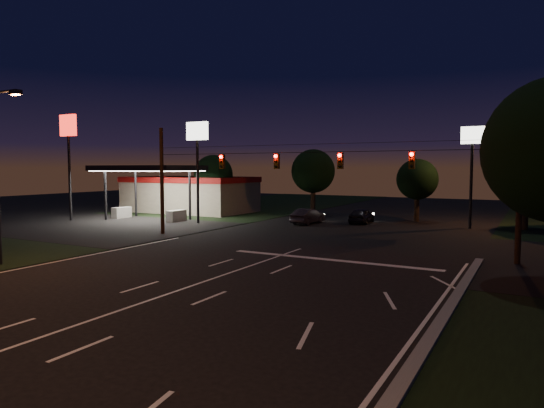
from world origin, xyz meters
The scene contains 17 objects.
ground centered at (0.00, 0.00, 0.00)m, with size 140.00×140.00×0.00m, color black.
cross_street_left centered at (-20.00, 16.00, 0.00)m, with size 20.00×16.00×0.02m, color black.
stop_bar centered at (3.00, 11.50, 0.01)m, with size 12.00×0.50×0.01m, color silver.
utility_pole_right centered at (12.00, 15.00, 0.00)m, with size 0.30×0.30×9.00m, color black.
utility_pole_left centered at (-12.00, 15.00, 0.00)m, with size 0.28×0.28×8.00m, color black.
signal_span centered at (0.00, 14.96, 5.50)m, with size 24.00×0.40×1.56m.
gas_station centered at (-21.86, 30.39, 2.38)m, with size 14.20×16.10×5.25m.
pole_sign_left_near centered at (-14.00, 22.00, 6.98)m, with size 2.20×0.30×9.10m.
pole_sign_left_far centered at (-26.00, 18.00, 7.61)m, with size 2.00×0.30×10.00m.
pole_sign_right centered at (8.00, 30.00, 6.24)m, with size 1.80×0.30×8.40m.
street_light_right_far centered at (11.24, 32.00, 5.24)m, with size 2.20×0.35×9.00m.
tree_far_a centered at (-17.98, 30.12, 4.26)m, with size 4.20×4.20×6.42m.
tree_far_b centered at (-7.98, 34.13, 4.61)m, with size 4.60×4.60×6.98m.
tree_far_c centered at (3.02, 33.10, 3.90)m, with size 3.80×3.80×5.86m.
tree_far_d centered at (12.02, 31.13, 4.83)m, with size 4.80×4.80×7.30m.
car_oncoming_a centered at (-1.16, 29.44, 0.68)m, with size 1.61×4.01×1.37m, color black.
car_oncoming_b centered at (-5.19, 26.53, 0.68)m, with size 1.44×4.14×1.36m, color black.
Camera 1 is at (12.74, -12.98, 5.02)m, focal length 32.00 mm.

